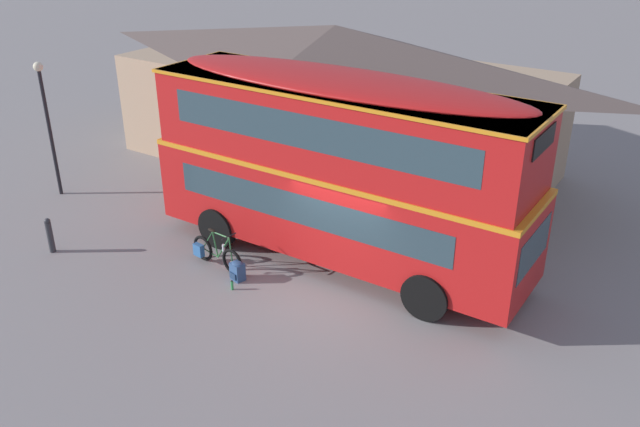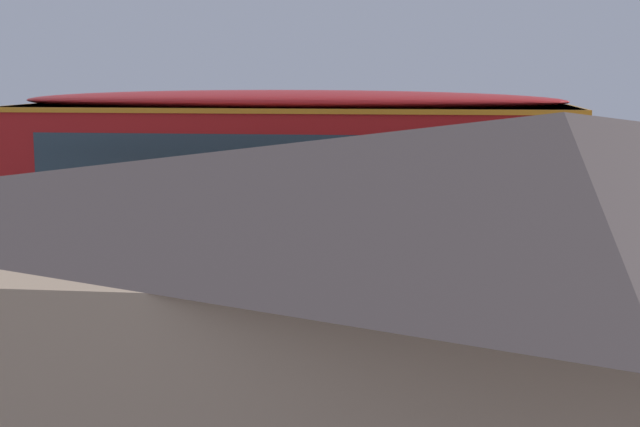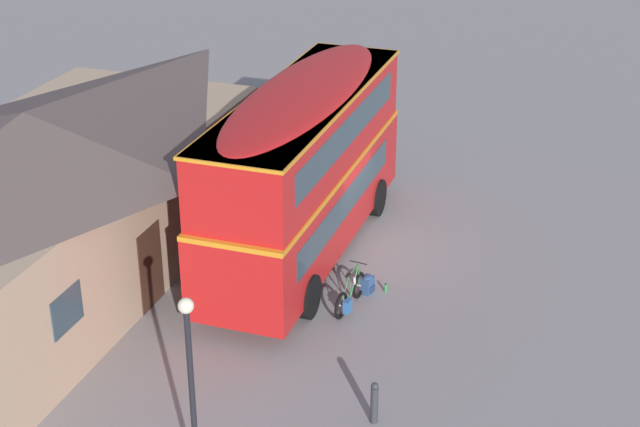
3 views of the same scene
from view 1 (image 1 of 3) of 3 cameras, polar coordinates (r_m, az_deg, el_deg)
The scene contains 8 objects.
ground_plane at distance 15.94m, azimuth 1.48°, elevation -6.34°, with size 120.00×120.00×0.00m, color gray.
double_decker_bus at distance 16.00m, azimuth 1.66°, elevation 4.38°, with size 9.77×2.86×4.79m.
touring_bicycle at distance 16.82m, azimuth -8.99°, elevation -3.37°, with size 1.75×0.46×1.03m.
backpack_on_ground at distance 16.23m, azimuth -7.09°, elevation -4.85°, with size 0.38×0.37×0.50m.
water_bottle_green_metal at distance 15.93m, azimuth -7.54°, elevation -6.12°, with size 0.07×0.07×0.25m.
pub_building at distance 22.57m, azimuth 1.25°, elevation 10.08°, with size 14.76×6.94×4.69m.
street_lamp at distance 21.49m, azimuth -22.38°, elevation 7.92°, with size 0.28×0.28×4.13m.
kerb_bollard at distance 18.59m, azimuth -22.14°, elevation -1.70°, with size 0.16×0.16×0.97m.
Camera 1 is at (6.78, -11.70, 8.44)m, focal length 37.34 mm.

